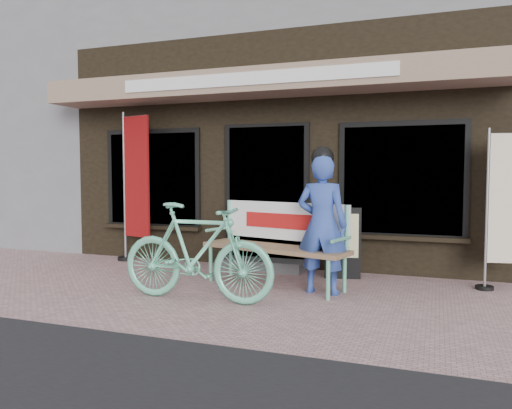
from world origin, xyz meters
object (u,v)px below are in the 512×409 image
at_px(bench, 279,237).
at_px(bicycle, 196,252).
at_px(nobori_red, 135,185).
at_px(nobori_cream, 504,207).
at_px(person, 322,222).
at_px(menu_stand, 343,242).

height_order(bench, bicycle, bicycle).
bearing_deg(nobori_red, nobori_cream, 14.01).
relative_size(bench, person, 1.15).
distance_m(person, bicycle, 1.54).
relative_size(person, bicycle, 0.95).
xyz_separation_m(person, nobori_cream, (2.07, 0.93, 0.16)).
relative_size(bench, menu_stand, 2.08).
bearing_deg(nobori_cream, bench, -177.96).
bearing_deg(bench, person, -6.82).
relative_size(bicycle, nobori_cream, 0.93).
xyz_separation_m(bench, menu_stand, (0.71, 0.68, -0.13)).
xyz_separation_m(nobori_cream, menu_stand, (-1.98, -0.00, -0.53)).
height_order(bench, menu_stand, bench).
bearing_deg(nobori_cream, bicycle, -164.17).
bearing_deg(bicycle, person, -56.52).
height_order(bicycle, nobori_cream, nobori_cream).
bearing_deg(bicycle, nobori_red, 47.52).
xyz_separation_m(bicycle, nobori_cream, (3.33, 1.76, 0.47)).
bearing_deg(person, menu_stand, 86.87).
bearing_deg(bench, nobori_red, 178.52).
bearing_deg(person, bicycle, -144.19).
height_order(nobori_cream, menu_stand, nobori_cream).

